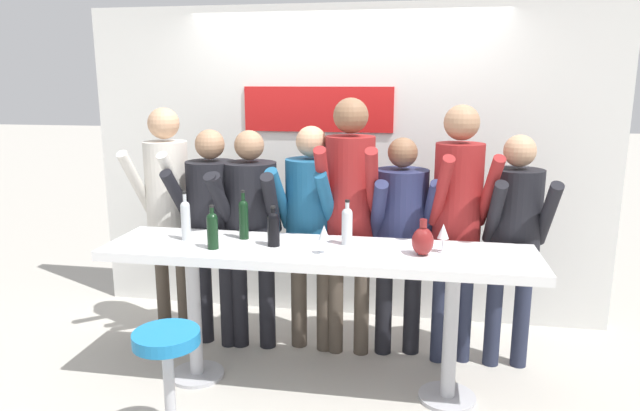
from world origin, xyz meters
name	(u,v)px	position (x,y,z in m)	size (l,w,h in m)	color
ground_plane	(318,387)	(0.00, 0.00, 0.00)	(40.00, 40.00, 0.00)	#B2ADA3
back_wall	(345,165)	(0.00, 1.29, 1.28)	(4.28, 0.12, 2.56)	silver
tasting_table	(317,268)	(0.00, 0.00, 0.82)	(2.68, 0.63, 0.95)	white
bar_stool	(168,372)	(-0.67, -0.76, 0.45)	(0.37, 0.37, 0.68)	#B2B2B7
person_far_left	(167,196)	(-1.26, 0.59, 1.12)	(0.41, 0.54, 1.78)	#473D33
person_left	(212,215)	(-0.87, 0.50, 1.01)	(0.49, 0.58, 1.63)	black
person_center_left	(251,217)	(-0.58, 0.50, 1.00)	(0.48, 0.56, 1.63)	black
person_center	(311,215)	(-0.15, 0.55, 1.02)	(0.49, 0.59, 1.66)	#473D33
person_center_right	(350,198)	(0.14, 0.52, 1.17)	(0.42, 0.56, 1.86)	#473D33
person_right	(401,225)	(0.49, 0.58, 0.98)	(0.51, 0.59, 1.59)	black
person_far_right	(458,205)	(0.87, 0.52, 1.14)	(0.46, 0.59, 1.82)	#23283D
person_rightmost	(514,227)	(1.25, 0.52, 1.01)	(0.44, 0.53, 1.62)	#23283D
wine_bottle_0	(186,218)	(-0.87, 0.03, 1.09)	(0.06, 0.06, 0.32)	#B7BCC1
wine_bottle_1	(273,227)	(-0.28, 0.00, 1.07)	(0.08, 0.08, 0.26)	black
wine_bottle_2	(244,217)	(-0.51, 0.13, 1.09)	(0.06, 0.06, 0.32)	black
wine_bottle_3	(347,224)	(0.17, 0.11, 1.08)	(0.07, 0.07, 0.29)	#B7BCC1
wine_bottle_4	(212,229)	(-0.63, -0.12, 1.08)	(0.07, 0.07, 0.28)	black
wine_glass_0	(443,232)	(0.76, 0.05, 1.07)	(0.07, 0.07, 0.18)	silver
wine_glass_1	(324,234)	(0.06, -0.11, 1.07)	(0.07, 0.07, 0.18)	silver
decorative_vase	(423,241)	(0.64, -0.04, 1.04)	(0.13, 0.13, 0.22)	maroon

